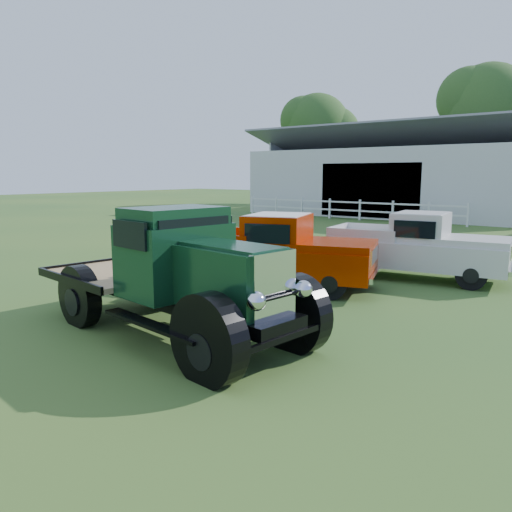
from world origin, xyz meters
The scene contains 8 objects.
ground centered at (0.00, 0.00, 0.00)m, with size 120.00×120.00×0.00m, color #2C5524.
shed_left centered at (-7.00, 26.00, 2.80)m, with size 18.80×10.20×5.60m, color #B1B1B1, non-canonical shape.
fence_rail centered at (-8.00, 20.00, 0.60)m, with size 14.20×0.16×1.20m, color white, non-canonical shape.
tree_a centered at (-18.00, 33.00, 5.25)m, with size 6.30×6.30×10.50m, color #2A4F1D, non-canonical shape.
tree_b centered at (-4.00, 34.00, 5.75)m, with size 6.90×6.90×11.50m, color #2A4F1D, non-canonical shape.
vintage_flatbed centered at (0.16, -0.98, 1.06)m, with size 5.38×2.13×2.13m, color #123820, non-canonical shape.
red_pickup centered at (-0.63, 2.93, 0.88)m, with size 4.81×1.85×1.75m, color #AA2300, non-canonical shape.
white_pickup centered at (1.63, 6.01, 0.83)m, with size 4.52×1.75×1.66m, color beige, non-canonical shape.
Camera 1 is at (6.24, -6.43, 2.65)m, focal length 35.00 mm.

